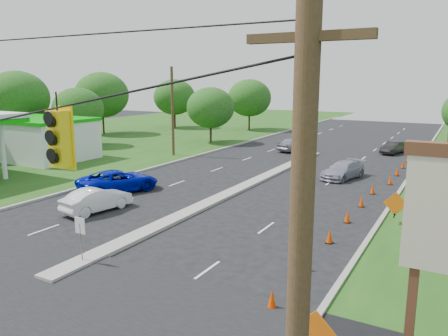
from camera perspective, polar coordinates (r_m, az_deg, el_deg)
The scene contains 33 objects.
curb_left at distance 44.09m, azimuth -4.08°, elevation 1.37°, with size 0.25×110.00×0.16m, color gray.
curb_right at distance 37.25m, azimuth 22.91°, elevation -1.39°, with size 0.25×110.00×0.16m, color gray.
median at distance 31.50m, azimuth 2.34°, elevation -2.70°, with size 1.00×34.00×0.18m, color gray.
median_sign at distance 19.47m, azimuth -18.25°, elevation -7.81°, with size 0.55×0.06×2.05m.
utility_pole_far_left at distance 44.89m, azimuth -6.74°, elevation 7.29°, with size 0.28×0.28×9.00m, color #422D1C.
gas_station at distance 46.14m, azimuth -25.36°, elevation 3.98°, with size 18.40×19.70×5.20m.
cone_1 at distance 15.63m, azimuth 6.28°, elevation -16.64°, with size 0.32×0.32×0.70m, color #DF3900.
cone_2 at distance 18.60m, azimuth 10.61°, elevation -12.01°, with size 0.32×0.32×0.70m, color #DF3900.
cone_3 at distance 21.72m, azimuth 13.62°, elevation -8.64°, with size 0.32×0.32×0.70m, color #DF3900.
cone_4 at distance 24.95m, azimuth 15.83°, elevation -6.11°, with size 0.32×0.32×0.70m, color #DF3900.
cone_5 at distance 28.24m, azimuth 17.51°, elevation -4.16°, with size 0.32×0.32×0.70m, color #DF3900.
cone_6 at distance 31.58m, azimuth 18.84°, elevation -2.62°, with size 0.32×0.32×0.70m, color #DF3900.
cone_7 at distance 34.86m, azimuth 20.88°, elevation -1.47°, with size 0.32×0.32×0.70m, color #DF3900.
cone_8 at distance 38.26m, azimuth 21.67°, elevation -0.44°, with size 0.32×0.32×0.70m, color #DF3900.
cone_9 at distance 41.67m, azimuth 22.33°, elevation 0.43°, with size 0.32×0.32×0.70m, color #DF3900.
cone_10 at distance 45.10m, azimuth 22.90°, elevation 1.17°, with size 0.32×0.32×0.70m, color #DF3900.
cone_11 at distance 48.54m, azimuth 23.38°, elevation 1.80°, with size 0.32×0.32×0.70m, color #DF3900.
cone_12 at distance 51.99m, azimuth 23.80°, elevation 2.35°, with size 0.32×0.32×0.70m, color #DF3900.
cone_13 at distance 55.44m, azimuth 24.17°, elevation 2.83°, with size 0.32×0.32×0.70m, color #DF3900.
work_sign_0 at distance 12.55m, azimuth 11.82°, elevation -20.52°, with size 1.27×0.58×1.37m.
work_sign_1 at distance 25.31m, azimuth 21.49°, elevation -4.48°, with size 1.27×0.58×1.37m.
work_sign_2 at distance 38.94m, azimuth 24.40°, elevation 0.66°, with size 1.27×0.58×1.37m.
tree_2 at distance 53.93m, azimuth -18.54°, elevation 7.29°, with size 5.88×5.88×6.86m.
tree_3 at distance 65.12m, azimuth -15.67°, elevation 9.17°, with size 7.56×7.56×8.82m.
tree_4 at distance 71.74m, azimuth -6.49°, elevation 9.19°, with size 6.72×6.72×7.84m.
tree_5 at distance 54.06m, azimuth -1.77°, elevation 7.88°, with size 5.88×5.88×6.86m.
tree_6 at distance 68.17m, azimuth 3.35°, elevation 9.13°, with size 6.72×6.72×7.84m.
tree_14 at distance 58.83m, azimuth -25.39°, elevation 8.30°, with size 7.56×7.56×8.82m.
white_sedan at distance 27.06m, azimuth -16.25°, elevation -3.98°, with size 1.49×4.29×1.41m, color white.
blue_pickup at distance 31.29m, azimuth -13.63°, elevation -1.65°, with size 2.57×5.58×1.55m, color #000BAF.
silver_car_far at distance 35.81m, azimuth 15.28°, elevation -0.27°, with size 1.88×4.63×1.34m, color #918DA3.
silver_car_oncoming at distance 48.50m, azimuth 9.14°, elevation 3.09°, with size 1.80×4.47×1.52m, color gray.
dark_car_receding at distance 49.59m, azimuth 21.24°, elevation 2.49°, with size 1.36×3.89×1.28m, color black.
Camera 1 is at (13.78, -6.26, 7.69)m, focal length 35.00 mm.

